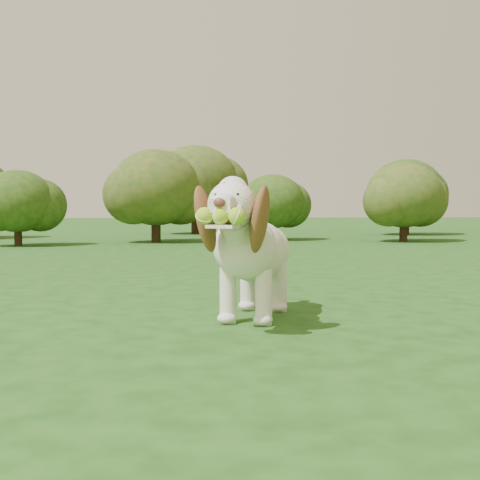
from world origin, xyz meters
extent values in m
plane|color=#163F12|center=(0.00, 0.00, 0.00)|extent=(80.00, 80.00, 0.00)
ellipsoid|color=white|center=(-0.31, -0.05, 0.41)|extent=(0.61, 0.80, 0.38)
ellipsoid|color=white|center=(-0.41, -0.29, 0.45)|extent=(0.48, 0.48, 0.37)
ellipsoid|color=white|center=(-0.21, 0.18, 0.40)|extent=(0.44, 0.44, 0.33)
cylinder|color=white|center=(-0.47, -0.42, 0.55)|extent=(0.29, 0.34, 0.29)
sphere|color=white|center=(-0.52, -0.55, 0.69)|extent=(0.34, 0.34, 0.26)
sphere|color=white|center=(-0.52, -0.53, 0.76)|extent=(0.22, 0.22, 0.17)
cube|color=white|center=(-0.58, -0.69, 0.68)|extent=(0.16, 0.18, 0.07)
ellipsoid|color=#592D28|center=(-0.61, -0.76, 0.70)|extent=(0.07, 0.06, 0.05)
cube|color=white|center=(-0.59, -0.70, 0.58)|extent=(0.19, 0.20, 0.02)
ellipsoid|color=brown|center=(-0.66, -0.48, 0.61)|extent=(0.22, 0.23, 0.40)
ellipsoid|color=brown|center=(-0.38, -0.60, 0.61)|extent=(0.19, 0.28, 0.40)
cylinder|color=white|center=(-0.15, 0.32, 0.44)|extent=(0.13, 0.19, 0.14)
cylinder|color=white|center=(-0.50, -0.23, 0.16)|extent=(0.13, 0.13, 0.32)
cylinder|color=white|center=(-0.31, -0.32, 0.16)|extent=(0.13, 0.13, 0.32)
cylinder|color=white|center=(-0.32, 0.20, 0.16)|extent=(0.13, 0.13, 0.32)
cylinder|color=white|center=(-0.12, 0.12, 0.16)|extent=(0.13, 0.13, 0.32)
sphere|color=#97CC29|center=(-0.68, -0.71, 0.63)|extent=(0.12, 0.12, 0.09)
sphere|color=#97CC29|center=(-0.60, -0.74, 0.63)|extent=(0.12, 0.12, 0.09)
sphere|color=#97CC29|center=(-0.53, -0.77, 0.63)|extent=(0.12, 0.12, 0.09)
cylinder|color=#382314|center=(-3.33, 7.54, 0.22)|extent=(0.14, 0.14, 0.44)
ellipsoid|color=#1F3F13|center=(-3.33, 7.54, 0.80)|extent=(1.31, 1.31, 1.12)
cylinder|color=#382314|center=(-0.87, 8.39, 0.30)|extent=(0.18, 0.18, 0.59)
ellipsoid|color=#1F3F13|center=(-0.87, 8.39, 1.09)|extent=(1.78, 1.78, 1.51)
cylinder|color=#382314|center=(1.58, 8.81, 0.22)|extent=(0.14, 0.14, 0.45)
ellipsoid|color=#1F3F13|center=(1.58, 8.81, 0.82)|extent=(1.34, 1.34, 1.14)
cylinder|color=#382314|center=(0.20, 12.30, 0.38)|extent=(0.23, 0.23, 0.75)
ellipsoid|color=#1F3F13|center=(0.20, 12.30, 1.38)|extent=(2.26, 2.26, 1.93)
cylinder|color=#382314|center=(4.09, 7.87, 0.26)|extent=(0.16, 0.16, 0.51)
ellipsoid|color=#1F3F13|center=(4.09, 7.87, 0.94)|extent=(1.54, 1.54, 1.31)
cylinder|color=#382314|center=(5.46, 10.88, 0.31)|extent=(0.19, 0.19, 0.62)
ellipsoid|color=#1F3F13|center=(5.46, 10.88, 1.13)|extent=(1.86, 1.86, 1.58)
camera|label=1|loc=(-0.94, -3.70, 0.67)|focal=45.00mm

